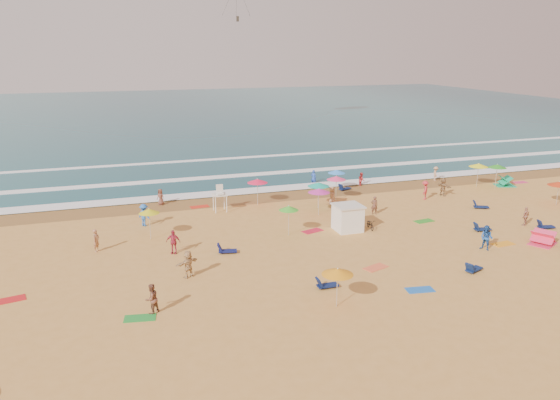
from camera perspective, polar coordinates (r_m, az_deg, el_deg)
name	(u,v)px	position (r m, az deg, el deg)	size (l,w,h in m)	color
ground	(306,239)	(42.22, 2.74, -4.04)	(220.00, 220.00, 0.00)	gold
ocean	(169,115)	(122.74, -11.55, 8.74)	(220.00, 140.00, 0.18)	#0C4756
wet_sand	(261,197)	(53.53, -2.04, 0.26)	(220.00, 220.00, 0.00)	olive
surf_foam	(239,177)	(61.76, -4.33, 2.42)	(200.00, 18.70, 0.05)	white
cabana	(348,218)	(44.09, 7.08, -1.91)	(2.00, 2.00, 2.00)	white
cabana_roof	(348,206)	(43.78, 7.13, -0.59)	(2.20, 2.20, 0.12)	silver
bicycle	(370,224)	(44.83, 9.42, -2.51)	(0.54, 1.54, 0.81)	black
lifeguard_stand	(220,200)	(49.05, -6.30, 0.00)	(1.20, 1.20, 2.10)	white
beach_umbrellas	(331,197)	(45.59, 5.35, 0.27)	(57.31, 30.06, 0.77)	red
loungers	(374,241)	(41.66, 9.79, -4.29)	(45.76, 23.66, 0.34)	#0E194A
towels	(310,245)	(40.79, 3.19, -4.75)	(53.06, 23.02, 0.03)	red
popup_tents	(521,203)	(53.97, 23.87, -0.32)	(12.09, 17.84, 1.20)	#F1355F
beachgoers	(318,212)	(45.90, 3.98, -1.31)	(44.16, 25.91, 2.12)	blue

